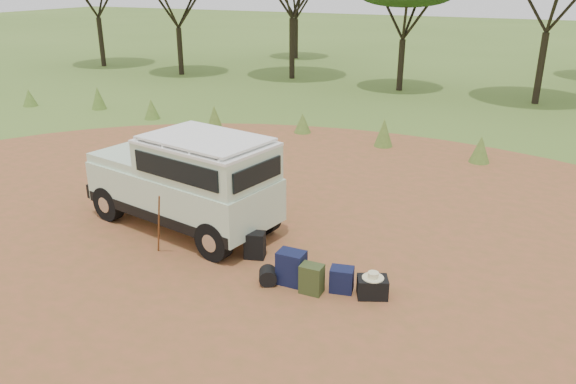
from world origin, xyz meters
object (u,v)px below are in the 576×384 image
at_px(safari_vehicle, 187,183).
at_px(backpack_black, 255,245).
at_px(backpack_navy, 291,268).
at_px(hard_case, 372,287).
at_px(walking_staff, 159,225).
at_px(backpack_olive, 312,279).
at_px(duffel_navy, 342,280).

xyz_separation_m(safari_vehicle, backpack_black, (1.94, -0.61, -0.76)).
bearing_deg(backpack_black, backpack_navy, -45.57).
bearing_deg(backpack_navy, hard_case, 7.04).
height_order(walking_staff, hard_case, walking_staff).
xyz_separation_m(backpack_olive, duffel_navy, (0.45, 0.27, -0.04)).
distance_m(backpack_black, backpack_olive, 1.66).
bearing_deg(backpack_black, duffel_navy, -29.40).
height_order(backpack_navy, hard_case, backpack_navy).
bearing_deg(walking_staff, backpack_black, -33.57).
xyz_separation_m(backpack_black, backpack_olive, (1.50, -0.71, -0.00)).
relative_size(safari_vehicle, backpack_navy, 7.40).
bearing_deg(backpack_navy, backpack_olive, -17.02).
distance_m(backpack_black, hard_case, 2.51).
bearing_deg(safari_vehicle, backpack_navy, -10.91).
bearing_deg(safari_vehicle, duffel_navy, -4.34).
bearing_deg(backpack_black, safari_vehicle, 145.88).
relative_size(walking_staff, hard_case, 2.67).
bearing_deg(hard_case, backpack_navy, 163.84).
bearing_deg(hard_case, backpack_olive, 174.39).
relative_size(walking_staff, backpack_olive, 2.55).
xyz_separation_m(safari_vehicle, backpack_navy, (2.99, -1.19, -0.72)).
xyz_separation_m(safari_vehicle, duffel_navy, (3.88, -1.05, -0.81)).
height_order(backpack_black, hard_case, backpack_black).
bearing_deg(walking_staff, safari_vehicle, 44.53).
distance_m(safari_vehicle, backpack_navy, 3.30).
bearing_deg(duffel_navy, hard_case, -6.16).
bearing_deg(safari_vehicle, backpack_black, -6.67).
xyz_separation_m(duffel_navy, hard_case, (0.53, 0.05, -0.04)).
distance_m(safari_vehicle, backpack_black, 2.17).
distance_m(walking_staff, backpack_olive, 3.22).
height_order(safari_vehicle, backpack_olive, safari_vehicle).
bearing_deg(backpack_olive, safari_vehicle, 158.21).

